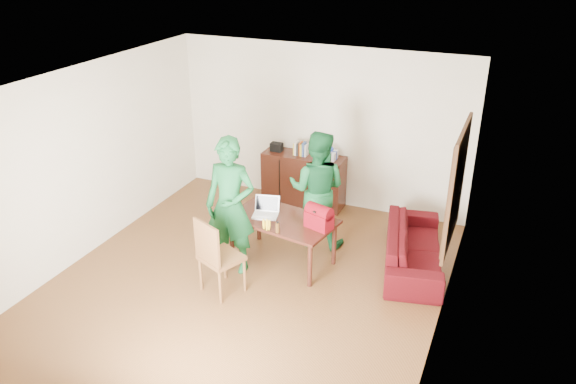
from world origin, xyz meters
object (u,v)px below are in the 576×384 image
at_px(chair, 221,270).
at_px(bottle, 278,227).
at_px(table, 282,224).
at_px(person_far, 317,189).
at_px(sofa, 414,247).
at_px(person_near, 231,206).
at_px(red_bag, 319,219).
at_px(laptop, 265,213).

height_order(chair, bottle, chair).
height_order(table, chair, chair).
bearing_deg(person_far, sofa, 171.61).
relative_size(table, person_near, 0.82).
xyz_separation_m(chair, red_bag, (0.99, 0.93, 0.50)).
xyz_separation_m(table, laptop, (-0.25, -0.03, 0.13)).
xyz_separation_m(person_near, person_far, (0.83, 1.11, -0.07)).
relative_size(person_far, bottle, 10.96).
height_order(chair, person_far, person_far).
bearing_deg(laptop, chair, -115.17).
height_order(bottle, sofa, bottle).
distance_m(person_far, red_bag, 0.80).
xyz_separation_m(person_near, sofa, (2.31, 1.06, -0.68)).
bearing_deg(table, red_bag, 4.75).
height_order(person_far, laptop, person_far).
bearing_deg(sofa, red_bag, 108.14).
bearing_deg(person_far, bottle, 75.53).
bearing_deg(bottle, person_far, 81.81).
relative_size(person_near, laptop, 4.87).
xyz_separation_m(red_bag, sofa, (1.18, 0.68, -0.54)).
relative_size(bottle, red_bag, 0.45).
xyz_separation_m(table, bottle, (0.10, -0.39, 0.16)).
height_order(laptop, sofa, laptop).
bearing_deg(chair, bottle, 71.24).
bearing_deg(sofa, table, 98.07).
relative_size(table, bottle, 9.77).
distance_m(table, laptop, 0.28).
height_order(person_near, laptop, person_near).
distance_m(person_near, red_bag, 1.20).
distance_m(table, chair, 1.12).
bearing_deg(laptop, table, -6.05).
height_order(person_far, bottle, person_far).
distance_m(table, bottle, 0.43).
bearing_deg(red_bag, bottle, -125.77).
xyz_separation_m(laptop, sofa, (1.98, 0.66, -0.45)).
distance_m(table, sofa, 1.87).
relative_size(person_near, red_bag, 5.35).
relative_size(table, red_bag, 4.40).
height_order(person_far, sofa, person_far).
distance_m(laptop, sofa, 2.14).
xyz_separation_m(table, chair, (-0.44, -0.99, -0.29)).
bearing_deg(person_far, person_near, 47.07).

